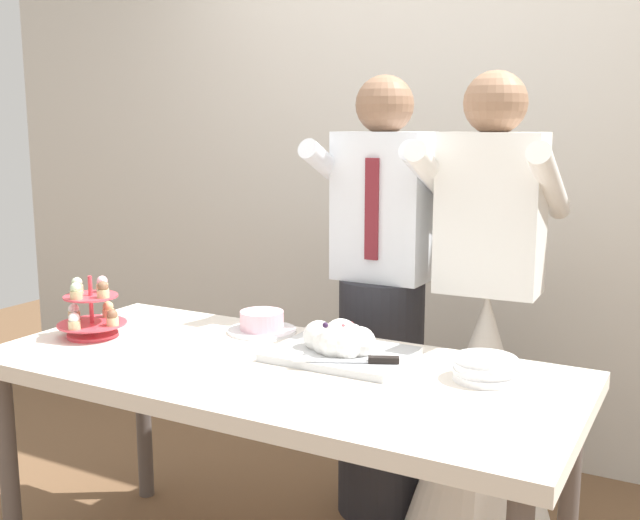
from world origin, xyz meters
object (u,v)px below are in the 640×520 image
Objects in this scene: cupcake_stand at (92,312)px; person_groom at (381,324)px; plate_stack at (485,369)px; round_cake at (262,323)px; person_bride at (484,386)px; dessert_table at (275,387)px; main_cake_tray at (340,344)px.

person_groom is (0.76, 0.71, -0.11)m from cupcake_stand.
plate_stack is (1.30, 0.20, -0.05)m from cupcake_stand.
round_cake is (-0.82, 0.12, -0.00)m from plate_stack.
person_bride reaches higher than plate_stack.
main_cake_tray is (0.15, 0.14, 0.12)m from dessert_table.
cupcake_stand is 0.14× the size of person_groom.
person_groom is (0.06, 0.67, 0.05)m from dessert_table.
plate_stack is at bearing -43.32° from person_groom.
person_bride is at bearing -4.60° from person_groom.
person_groom is at bearing 99.97° from main_cake_tray.
main_cake_tray is at bearing -19.97° from round_cake.
cupcake_stand is 0.96× the size of round_cake.
person_groom and person_bride have the same top height.
cupcake_stand is at bearing -136.93° from person_groom.
main_cake_tray is 0.25× the size of person_groom.
person_groom reaches higher than main_cake_tray.
person_groom is at bearing 85.06° from dessert_table.
person_groom is at bearing 43.07° from cupcake_stand.
plate_stack is 0.11× the size of person_groom.
cupcake_stand is 1.31m from plate_stack.
cupcake_stand is 1.38m from person_bride.
dessert_table is 7.50× the size of round_cake.
round_cake is (-0.37, 0.14, -0.01)m from main_cake_tray.
person_bride is (0.32, 0.49, -0.24)m from main_cake_tray.
plate_stack is at bearing 8.69° from cupcake_stand.
person_bride is (0.47, 0.63, -0.12)m from dessert_table.
person_bride reaches higher than main_cake_tray.
round_cake is 0.48m from person_groom.
cupcake_stand is 0.14× the size of person_bride.
plate_stack is 0.54m from person_bride.
cupcake_stand reaches higher than plate_stack.
dessert_table is 1.08× the size of person_bride.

